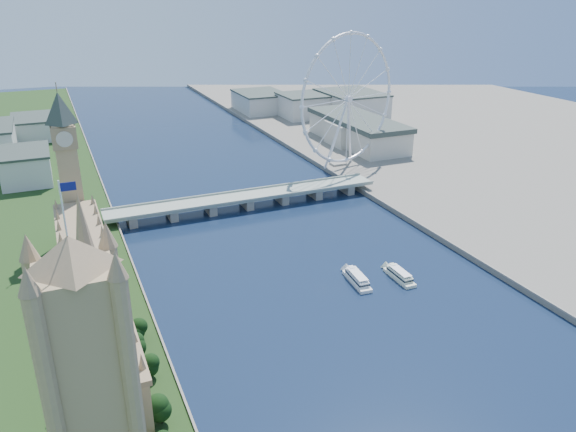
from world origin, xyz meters
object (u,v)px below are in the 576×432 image
victoria_tower (89,370)px  london_eye (348,100)px  tour_boat_far (399,279)px  tour_boat_near (357,283)px

victoria_tower → london_eye: (254.98, 300.08, 13.03)m
tour_boat_far → london_eye: bearing=70.5°
london_eye → tour_boat_near: 233.68m
london_eye → tour_boat_far: bearing=-110.2°
tour_boat_near → victoria_tower: bearing=-141.5°
victoria_tower → tour_boat_far: victoria_tower is taller
tour_boat_far → victoria_tower: bearing=-151.4°
london_eye → tour_boat_far: 228.94m
tour_boat_near → london_eye: bearing=68.4°
victoria_tower → london_eye: london_eye is taller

